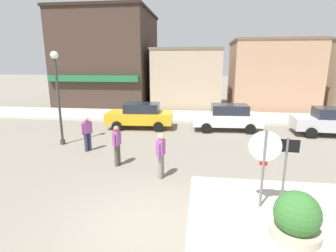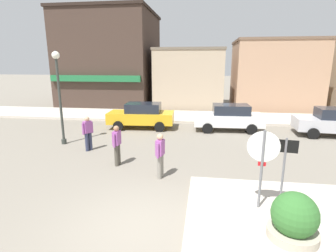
% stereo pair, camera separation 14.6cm
% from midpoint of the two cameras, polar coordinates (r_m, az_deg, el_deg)
% --- Properties ---
extents(ground_plane, '(160.00, 160.00, 0.00)m').
position_cam_midpoint_polar(ground_plane, '(6.98, -5.30, -21.00)').
color(ground_plane, gray).
extents(sidewalk_corner, '(6.40, 4.80, 0.15)m').
position_cam_midpoint_polar(sidewalk_corner, '(7.70, 30.55, -18.76)').
color(sidewalk_corner, beige).
rests_on(sidewalk_corner, ground).
extents(kerb_far, '(80.00, 4.00, 0.15)m').
position_cam_midpoint_polar(kerb_far, '(19.59, 3.75, 2.11)').
color(kerb_far, beige).
rests_on(kerb_far, ground).
extents(stop_sign, '(0.81, 0.13, 2.30)m').
position_cam_midpoint_polar(stop_sign, '(7.29, 20.39, -6.85)').
color(stop_sign, slate).
rests_on(stop_sign, ground).
extents(one_way_sign, '(0.60, 0.09, 2.10)m').
position_cam_midpoint_polar(one_way_sign, '(7.56, 24.40, -8.00)').
color(one_way_sign, slate).
rests_on(one_way_sign, ground).
extents(planter, '(1.10, 1.10, 1.23)m').
position_cam_midpoint_polar(planter, '(6.77, 26.29, -18.07)').
color(planter, '#ADA38E').
rests_on(planter, ground).
extents(lamp_post, '(0.36, 0.36, 4.54)m').
position_cam_midpoint_polar(lamp_post, '(13.63, -22.45, 8.36)').
color(lamp_post, '#333833').
rests_on(lamp_post, ground).
extents(parked_car_nearest, '(4.09, 2.05, 1.56)m').
position_cam_midpoint_polar(parked_car_nearest, '(16.28, -5.48, 2.37)').
color(parked_car_nearest, gold).
rests_on(parked_car_nearest, ground).
extents(parked_car_second, '(4.07, 2.02, 1.56)m').
position_cam_midpoint_polar(parked_car_second, '(16.06, 13.33, 1.90)').
color(parked_car_second, white).
rests_on(parked_car_second, ground).
extents(parked_car_third, '(4.10, 2.07, 1.56)m').
position_cam_midpoint_polar(parked_car_third, '(17.08, 32.72, 0.78)').
color(parked_car_third, '#B7B7BC').
rests_on(parked_car_third, ground).
extents(pedestrian_crossing_near, '(0.29, 0.56, 1.61)m').
position_cam_midpoint_polar(pedestrian_crossing_near, '(9.13, -1.23, -6.19)').
color(pedestrian_crossing_near, gray).
rests_on(pedestrian_crossing_near, ground).
extents(pedestrian_crossing_far, '(0.38, 0.51, 1.61)m').
position_cam_midpoint_polar(pedestrian_crossing_far, '(12.49, -16.71, -1.33)').
color(pedestrian_crossing_far, '#2D334C').
rests_on(pedestrian_crossing_far, ground).
extents(pedestrian_kerb_side, '(0.26, 0.56, 1.61)m').
position_cam_midpoint_polar(pedestrian_kerb_side, '(10.42, -10.66, -3.90)').
color(pedestrian_kerb_side, '#4C473D').
rests_on(pedestrian_kerb_side, ground).
extents(building_corner_shop, '(8.39, 8.52, 8.62)m').
position_cam_midpoint_polar(building_corner_shop, '(26.72, -12.07, 14.04)').
color(building_corner_shop, '#3D2D26').
rests_on(building_corner_shop, ground).
extents(building_storefront_left_near, '(6.01, 5.36, 5.19)m').
position_cam_midpoint_polar(building_storefront_left_near, '(24.25, 4.85, 10.31)').
color(building_storefront_left_near, tan).
rests_on(building_storefront_left_near, ground).
extents(building_storefront_left_mid, '(7.03, 6.00, 5.90)m').
position_cam_midpoint_polar(building_storefront_left_mid, '(25.49, 22.17, 10.33)').
color(building_storefront_left_mid, tan).
rests_on(building_storefront_left_mid, ground).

